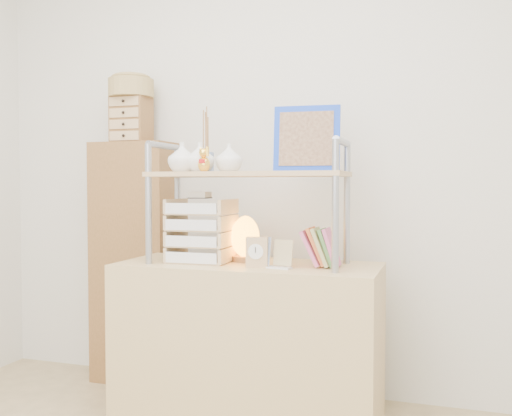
# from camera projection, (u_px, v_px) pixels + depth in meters

# --- Properties ---
(room_shell) EXTENTS (3.42, 3.41, 2.61)m
(room_shell) POSITION_uv_depth(u_px,v_px,m) (167.00, 3.00, 1.82)
(room_shell) COLOR silver
(room_shell) RESTS_ON ground
(desk) EXTENTS (1.20, 0.50, 0.75)m
(desk) POSITION_uv_depth(u_px,v_px,m) (248.00, 344.00, 2.64)
(desk) COLOR tan
(desk) RESTS_ON ground
(cabinet) EXTENTS (0.45, 0.24, 1.35)m
(cabinet) POSITION_uv_depth(u_px,v_px,m) (134.00, 262.00, 3.23)
(cabinet) COLOR brown
(cabinet) RESTS_ON ground
(hutch) EXTENTS (0.90, 0.34, 0.73)m
(hutch) POSITION_uv_depth(u_px,v_px,m) (242.00, 173.00, 2.63)
(hutch) COLOR #92969F
(hutch) RESTS_ON desk
(letter_tray) EXTENTS (0.28, 0.26, 0.33)m
(letter_tray) POSITION_uv_depth(u_px,v_px,m) (201.00, 234.00, 2.68)
(letter_tray) COLOR tan
(letter_tray) RESTS_ON desk
(salt_lamp) EXTENTS (0.14, 0.13, 0.22)m
(salt_lamp) POSITION_uv_depth(u_px,v_px,m) (245.00, 238.00, 2.69)
(salt_lamp) COLOR brown
(salt_lamp) RESTS_ON desk
(desk_clock) EXTENTS (0.10, 0.05, 0.13)m
(desk_clock) POSITION_uv_depth(u_px,v_px,m) (257.00, 252.00, 2.49)
(desk_clock) COLOR tan
(desk_clock) RESTS_ON desk
(postcard_stand) EXTENTS (0.19, 0.08, 0.13)m
(postcard_stand) POSITION_uv_depth(u_px,v_px,m) (271.00, 259.00, 2.49)
(postcard_stand) COLOR white
(postcard_stand) RESTS_ON desk
(drawer_chest) EXTENTS (0.20, 0.16, 0.25)m
(drawer_chest) POSITION_uv_depth(u_px,v_px,m) (131.00, 120.00, 3.17)
(drawer_chest) COLOR brown
(drawer_chest) RESTS_ON cabinet
(woven_basket) EXTENTS (0.25, 0.25, 0.10)m
(woven_basket) POSITION_uv_depth(u_px,v_px,m) (131.00, 88.00, 3.17)
(woven_basket) COLOR olive
(woven_basket) RESTS_ON drawer_chest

